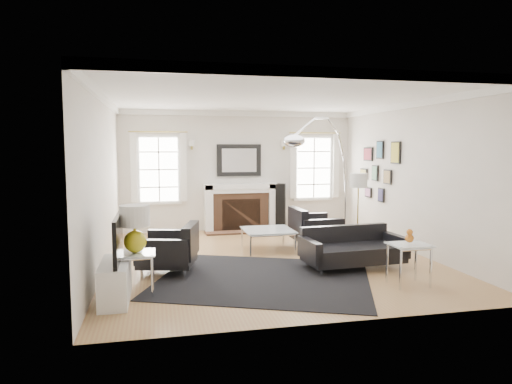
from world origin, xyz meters
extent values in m
plane|color=#9D6C42|center=(0.00, 0.00, 0.00)|extent=(6.00, 6.00, 0.00)
cube|color=silver|center=(0.00, 3.00, 1.40)|extent=(5.50, 0.04, 2.80)
cube|color=silver|center=(0.00, -3.00, 1.40)|extent=(5.50, 0.04, 2.80)
cube|color=silver|center=(-2.75, 0.00, 1.40)|extent=(0.04, 6.00, 2.80)
cube|color=silver|center=(2.75, 0.00, 1.40)|extent=(0.04, 6.00, 2.80)
cube|color=white|center=(0.00, 0.00, 2.80)|extent=(5.50, 6.00, 0.02)
cube|color=white|center=(0.00, 0.00, 2.74)|extent=(5.50, 6.00, 0.12)
cube|color=white|center=(-0.75, 2.80, 0.55)|extent=(0.18, 0.38, 1.10)
cube|color=white|center=(0.75, 2.80, 0.55)|extent=(0.18, 0.38, 1.10)
cube|color=white|center=(0.00, 2.80, 1.05)|extent=(1.70, 0.38, 0.12)
cube|color=white|center=(0.00, 2.80, 0.95)|extent=(1.50, 0.34, 0.10)
cube|color=brown|center=(0.00, 2.82, 0.45)|extent=(1.30, 0.30, 0.90)
cube|color=black|center=(0.00, 2.72, 0.38)|extent=(0.90, 0.10, 0.76)
cube|color=brown|center=(0.00, 2.55, 0.02)|extent=(1.70, 0.50, 0.04)
cube|color=black|center=(0.00, 2.96, 1.65)|extent=(1.05, 0.06, 0.75)
cube|color=white|center=(0.00, 2.92, 1.65)|extent=(0.82, 0.02, 0.55)
cube|color=white|center=(-1.85, 2.97, 1.45)|extent=(1.00, 0.05, 1.60)
cube|color=white|center=(-1.85, 2.94, 1.45)|extent=(0.84, 0.02, 1.44)
cube|color=white|center=(-2.40, 2.87, 1.50)|extent=(0.14, 0.05, 1.55)
cube|color=white|center=(-1.30, 2.87, 1.50)|extent=(0.14, 0.05, 1.55)
cube|color=white|center=(1.85, 2.97, 1.45)|extent=(1.00, 0.05, 1.60)
cube|color=white|center=(1.85, 2.94, 1.45)|extent=(0.84, 0.02, 1.44)
cube|color=white|center=(1.30, 2.87, 1.50)|extent=(0.14, 0.05, 1.55)
cube|color=white|center=(2.40, 2.87, 1.50)|extent=(0.14, 0.05, 1.55)
cube|color=black|center=(2.72, 0.60, 1.85)|extent=(0.03, 0.34, 0.44)
cube|color=gold|center=(2.70, 0.60, 1.85)|extent=(0.01, 0.29, 0.39)
cube|color=black|center=(2.72, 1.25, 1.90)|extent=(0.03, 0.28, 0.38)
cube|color=#316788|center=(2.70, 1.25, 1.90)|extent=(0.01, 0.23, 0.33)
cube|color=black|center=(2.72, 1.80, 1.80)|extent=(0.03, 0.40, 0.30)
cube|color=maroon|center=(2.70, 1.80, 1.80)|extent=(0.01, 0.35, 0.25)
cube|color=black|center=(2.72, 0.90, 1.35)|extent=(0.03, 0.30, 0.30)
cube|color=olive|center=(2.70, 0.90, 1.35)|extent=(0.01, 0.25, 0.25)
cube|color=black|center=(2.72, 1.45, 1.40)|extent=(0.03, 0.26, 0.34)
cube|color=#57926D|center=(2.70, 1.45, 1.40)|extent=(0.01, 0.21, 0.29)
cube|color=black|center=(2.72, 2.00, 1.35)|extent=(0.03, 0.32, 0.24)
cube|color=#AC9E49|center=(2.70, 2.00, 1.35)|extent=(0.01, 0.27, 0.19)
cube|color=black|center=(2.72, 1.15, 0.95)|extent=(0.03, 0.24, 0.30)
cube|color=navy|center=(2.70, 1.15, 0.95)|extent=(0.01, 0.19, 0.25)
cube|color=black|center=(2.72, 1.75, 0.95)|extent=(0.03, 0.28, 0.22)
cube|color=#A05D86|center=(2.70, 1.75, 0.95)|extent=(0.01, 0.23, 0.17)
cube|color=white|center=(-2.45, -1.70, 0.25)|extent=(0.35, 1.00, 0.50)
cube|color=black|center=(-2.40, -1.70, 0.80)|extent=(0.05, 1.00, 0.58)
cube|color=black|center=(-0.37, -1.18, 0.01)|extent=(3.79, 3.51, 0.01)
cube|color=black|center=(1.18, -0.89, 0.24)|extent=(1.61, 0.85, 0.26)
cube|color=black|center=(1.16, -0.56, 0.43)|extent=(1.57, 0.23, 0.43)
cube|color=black|center=(0.42, -0.94, 0.35)|extent=(0.17, 0.75, 0.33)
cube|color=black|center=(1.95, -0.83, 0.35)|extent=(0.17, 0.75, 0.33)
cube|color=black|center=(-1.76, -0.48, 0.28)|extent=(0.99, 0.99, 0.31)
cube|color=black|center=(-1.41, -0.57, 0.51)|extent=(0.33, 0.82, 0.51)
cube|color=black|center=(-1.66, -0.09, 0.41)|extent=(0.82, 0.31, 0.39)
cube|color=black|center=(-1.86, -0.88, 0.41)|extent=(0.82, 0.31, 0.39)
cube|color=black|center=(1.14, 0.81, 0.29)|extent=(0.85, 0.85, 0.31)
cube|color=black|center=(0.78, 0.79, 0.51)|extent=(0.17, 0.82, 0.51)
cube|color=black|center=(1.16, 0.40, 0.41)|extent=(0.82, 0.15, 0.39)
cube|color=black|center=(1.13, 1.21, 0.41)|extent=(0.82, 0.15, 0.39)
cube|color=silver|center=(0.13, 0.64, 0.40)|extent=(0.92, 0.92, 0.02)
cylinder|color=silver|center=(-0.29, 0.22, 0.20)|extent=(0.04, 0.04, 0.41)
cylinder|color=silver|center=(0.55, 0.22, 0.20)|extent=(0.04, 0.04, 0.41)
cylinder|color=silver|center=(-0.29, 1.06, 0.20)|extent=(0.04, 0.04, 0.41)
cylinder|color=silver|center=(0.55, 1.06, 0.20)|extent=(0.04, 0.04, 0.41)
cube|color=silver|center=(-2.20, -1.47, 0.55)|extent=(0.51, 0.51, 0.02)
cylinder|color=silver|center=(-2.41, -1.68, 0.28)|extent=(0.04, 0.04, 0.56)
cylinder|color=silver|center=(-1.99, -1.68, 0.28)|extent=(0.04, 0.04, 0.56)
cylinder|color=silver|center=(-2.41, -1.25, 0.28)|extent=(0.04, 0.04, 0.56)
cylinder|color=silver|center=(-1.99, -1.25, 0.28)|extent=(0.04, 0.04, 0.56)
cube|color=silver|center=(1.56, -1.91, 0.59)|extent=(0.54, 0.45, 0.02)
cylinder|color=silver|center=(1.33, -2.10, 0.30)|extent=(0.04, 0.04, 0.60)
cylinder|color=silver|center=(1.79, -2.10, 0.30)|extent=(0.04, 0.04, 0.60)
cylinder|color=silver|center=(1.33, -1.72, 0.30)|extent=(0.04, 0.04, 0.60)
cylinder|color=silver|center=(1.79, -1.72, 0.30)|extent=(0.04, 0.04, 0.60)
sphere|color=gold|center=(-2.20, -1.47, 0.71)|extent=(0.30, 0.30, 0.30)
cylinder|color=gold|center=(-2.20, -1.47, 0.86)|extent=(0.04, 0.04, 0.12)
cylinder|color=white|center=(-2.20, -1.47, 1.06)|extent=(0.40, 0.40, 0.28)
sphere|color=#C36519|center=(1.56, -1.91, 0.68)|extent=(0.12, 0.12, 0.12)
sphere|color=#C36519|center=(1.56, -1.91, 0.76)|extent=(0.09, 0.09, 0.09)
cube|color=silver|center=(1.90, 1.10, 0.11)|extent=(0.27, 0.43, 0.22)
ellipsoid|color=silver|center=(0.38, -0.20, 2.06)|extent=(0.37, 0.37, 0.22)
cylinder|color=#A48F39|center=(1.53, -0.28, 0.01)|extent=(0.19, 0.19, 0.03)
cylinder|color=#A48F39|center=(1.53, -0.28, 0.67)|extent=(0.02, 0.02, 1.33)
cylinder|color=white|center=(1.53, -0.28, 1.38)|extent=(0.30, 0.30, 0.25)
cube|color=black|center=(0.94, 2.65, 0.55)|extent=(0.29, 0.29, 1.10)
camera|label=1|loc=(-1.90, -7.63, 1.96)|focal=32.00mm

